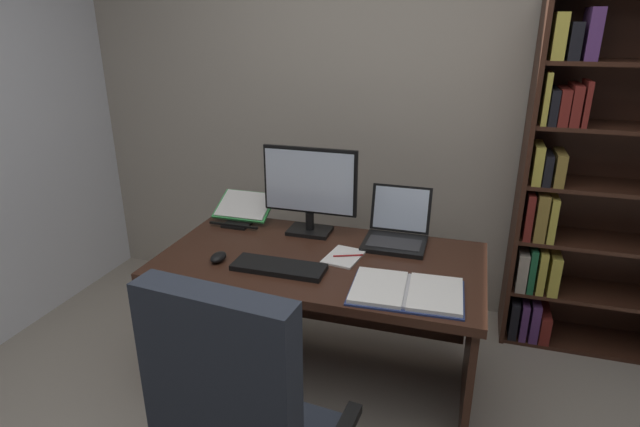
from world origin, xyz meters
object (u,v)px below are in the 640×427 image
bookshelf (584,188)px  notepad (344,257)px  laptop (397,232)px  open_binder (407,291)px  reading_stand_with_book (243,208)px  pen (348,256)px  monitor (310,190)px  keyboard (279,267)px  computer_mouse (218,257)px  desk (325,287)px

bookshelf → notepad: bookshelf is taller
bookshelf → laptop: bearing=-149.8°
open_binder → notepad: size_ratio=2.26×
reading_stand_with_book → pen: bearing=-24.6°
laptop → notepad: bearing=-128.7°
reading_stand_with_book → open_binder: reading_stand_with_book is taller
bookshelf → notepad: size_ratio=9.09×
monitor → pen: (0.27, -0.25, -0.22)m
keyboard → notepad: bearing=39.4°
computer_mouse → pen: 0.60m
laptop → reading_stand_with_book: 0.87m
laptop → reading_stand_with_book: (-0.86, 0.05, 0.01)m
desk → bookshelf: bearing=31.2°
keyboard → open_binder: bearing=-4.9°
computer_mouse → reading_stand_with_book: reading_stand_with_book is taller
computer_mouse → reading_stand_with_book: 0.53m
reading_stand_with_book → monitor: bearing=-8.4°
laptop → open_binder: 0.53m
keyboard → pen: 0.34m
notepad → pen: size_ratio=1.50×
open_binder → desk: bearing=142.7°
reading_stand_with_book → pen: 0.75m
bookshelf → pen: 1.37m
computer_mouse → pen: size_ratio=0.74×
keyboard → bookshelf: bearing=36.0°
open_binder → pen: bearing=138.0°
laptop → computer_mouse: 0.89m
monitor → laptop: 0.49m
keyboard → pen: keyboard is taller
laptop → computer_mouse: (-0.75, -0.46, -0.03)m
monitor → bookshelf: bearing=21.6°
desk → notepad: 0.23m
computer_mouse → pen: computer_mouse is taller
computer_mouse → desk: bearing=29.5°
monitor → notepad: size_ratio=2.35×
reading_stand_with_book → laptop: bearing=-3.5°
desk → open_binder: open_binder is taller
laptop → reading_stand_with_book: laptop is taller
laptop → pen: bearing=-125.9°
notepad → laptop: bearing=51.3°
bookshelf → pen: bearing=-144.3°
desk → reading_stand_with_book: bearing=154.5°
bookshelf → laptop: size_ratio=5.95×
reading_stand_with_book → notepad: reading_stand_with_book is taller
reading_stand_with_book → open_binder: bearing=-29.7°
pen → desk: bearing=159.5°
bookshelf → open_binder: size_ratio=4.03×
monitor → keyboard: size_ratio=1.18×
bookshelf → keyboard: bearing=-144.0°
desk → laptop: 0.45m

